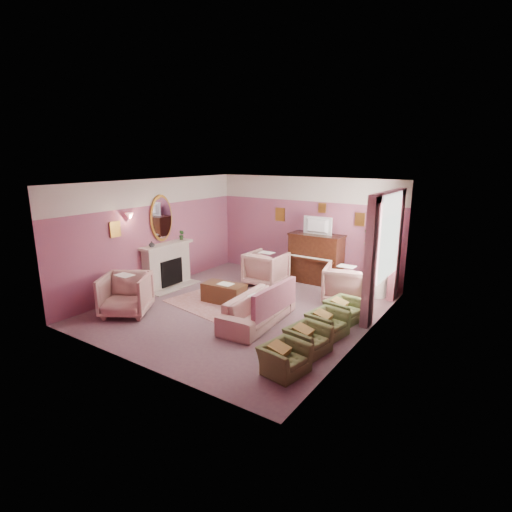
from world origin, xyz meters
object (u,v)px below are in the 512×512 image
Objects in this scene: olive_chair_d at (344,307)px; sofa at (258,304)px; floral_armchair_right at (346,282)px; television at (316,224)px; olive_chair_b at (308,335)px; side_table at (376,282)px; piano at (316,259)px; floral_armchair_front at (126,292)px; olive_chair_a at (284,354)px; coffee_table at (224,293)px; olive_chair_c at (327,320)px; floral_armchair_left at (266,267)px.

sofa is at bearing -142.83° from olive_chair_d.
television is at bearing 141.77° from floral_armchair_right.
side_table is (0.07, 3.56, 0.04)m from olive_chair_b.
piano reaches higher than sofa.
floral_armchair_front is 4.05m from olive_chair_a.
sofa is at bearing -22.90° from coffee_table.
television is 5.05m from floral_armchair_front.
olive_chair_d is at bearing 90.00° from olive_chair_b.
olive_chair_c is at bearing -6.34° from coffee_table.
floral_armchair_front is 4.64m from olive_chair_d.
side_table is (0.07, 2.74, 0.04)m from olive_chair_c.
television reaches higher than piano.
floral_armchair_left is at bearing 143.21° from olive_chair_c.
sofa is 2.53m from floral_armchair_left.
olive_chair_a is at bearing -53.89° from floral_armchair_left.
television is at bearing 60.88° from floral_armchair_front.
sofa is 2.79× the size of olive_chair_b.
olive_chair_c is 1.03× the size of side_table.
sofa is 2.88m from floral_armchair_front.
olive_chair_d is (4.04, 2.27, -0.19)m from floral_armchair_front.
television reaches higher than floral_armchair_right.
television is 1.73m from floral_armchair_left.
floral_armchair_left is 1.38× the size of olive_chair_a.
olive_chair_d is at bearing 10.62° from coffee_table.
coffee_table is at bearing 157.10° from sofa.
coffee_table is 1.39× the size of olive_chair_a.
floral_armchair_left is 3.84m from olive_chair_b.
piano is 1.95× the size of olive_chair_a.
floral_armchair_right is at bearing 109.96° from olive_chair_d.
olive_chair_b is at bearing -46.65° from floral_armchair_left.
olive_chair_c is (2.75, -0.30, 0.09)m from coffee_table.
side_table is (1.72, -0.12, -1.25)m from television.
olive_chair_b and olive_chair_c have the same top height.
floral_armchair_right is 1.42× the size of side_table.
olive_chair_d is at bearing -51.09° from television.
sofa is at bearing -116.41° from side_table.
olive_chair_c is (4.04, 1.45, -0.19)m from floral_armchair_front.
olive_chair_c is at bearing -90.00° from olive_chair_d.
television is 4.96m from olive_chair_a.
sofa reaches higher than olive_chair_c.
television reaches higher than side_table.
floral_armchair_right is at bearing -116.90° from side_table.
side_table is at bearing 40.87° from coffee_table.
floral_armchair_left reaches higher than olive_chair_b.
piano is 1.95× the size of olive_chair_b.
sofa is at bearing -169.79° from olive_chair_c.
olive_chair_d is 1.92m from side_table.
side_table reaches higher than olive_chair_d.
olive_chair_b is at bearing 8.82° from floral_armchair_front.
olive_chair_c is 2.74m from side_table.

